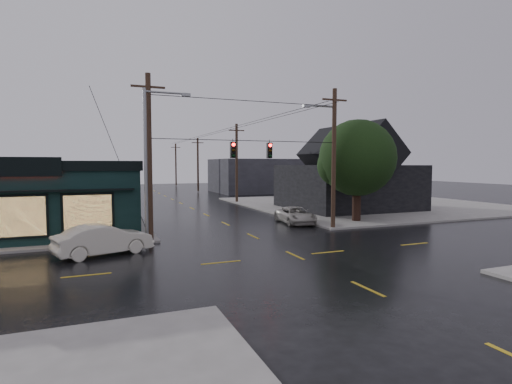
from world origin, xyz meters
name	(u,v)px	position (x,y,z in m)	size (l,w,h in m)	color
ground_plane	(295,255)	(0.00, 0.00, 0.00)	(160.00, 160.00, 0.00)	black
sidewalk_ne	(368,204)	(20.00, 20.00, 0.07)	(28.00, 28.00, 0.15)	gray
pizza_shop	(9,197)	(-15.00, 12.94, 2.56)	(16.30, 12.34, 4.90)	black
ne_building	(348,167)	(15.00, 17.00, 4.47)	(12.60, 11.60, 8.75)	black
corner_tree	(357,158)	(10.15, 8.72, 5.24)	(6.20, 6.20, 8.21)	black
utility_pole_nw	(151,242)	(-6.50, 6.50, 0.00)	(2.00, 0.32, 10.15)	black
utility_pole_ne	(333,229)	(6.50, 6.50, 0.00)	(2.00, 0.32, 10.15)	black
utility_pole_far_a	(237,203)	(6.50, 28.00, 0.00)	(2.00, 0.32, 9.65)	black
utility_pole_far_b	(198,192)	(6.50, 48.00, 0.00)	(2.00, 0.32, 9.15)	black
utility_pole_far_c	(176,186)	(6.50, 68.00, 0.00)	(2.00, 0.32, 9.15)	black
span_signal_assembly	(251,150)	(0.10, 6.50, 5.70)	(13.00, 0.48, 1.23)	black
streetlight_nw	(147,244)	(-6.80, 5.80, 0.00)	(5.40, 0.30, 9.15)	gray
streetlight_ne	(333,227)	(7.00, 7.20, 0.00)	(5.40, 0.30, 9.15)	gray
bg_building_west	(60,184)	(-14.00, 40.00, 2.20)	(12.00, 10.00, 4.40)	#392C29
bg_building_east	(257,176)	(16.00, 45.00, 2.80)	(14.00, 12.00, 5.60)	#29282E
sedan_cream	(104,240)	(-9.22, 3.85, 0.81)	(1.71, 4.90, 1.61)	beige
suv_silver	(295,215)	(5.26, 10.04, 0.66)	(2.20, 4.77, 1.33)	#A6A199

